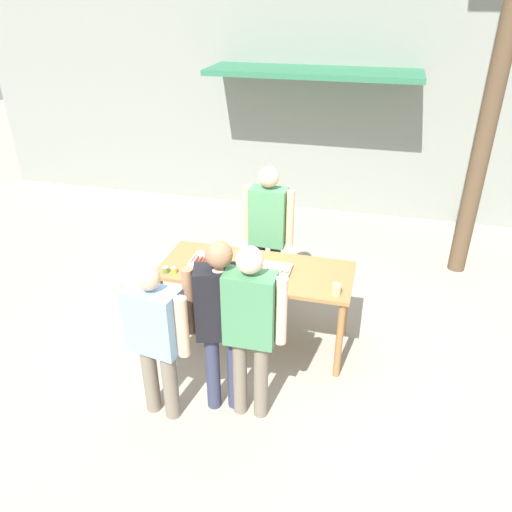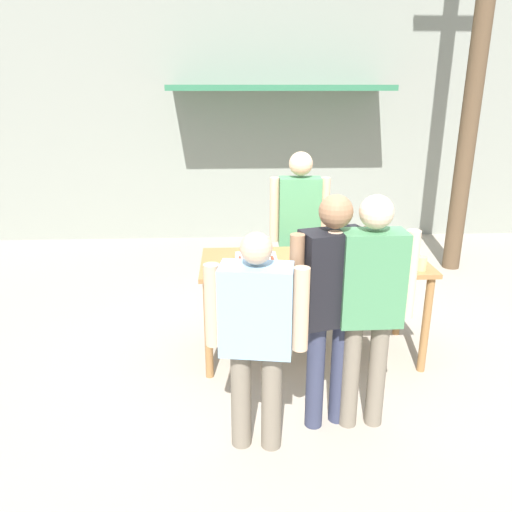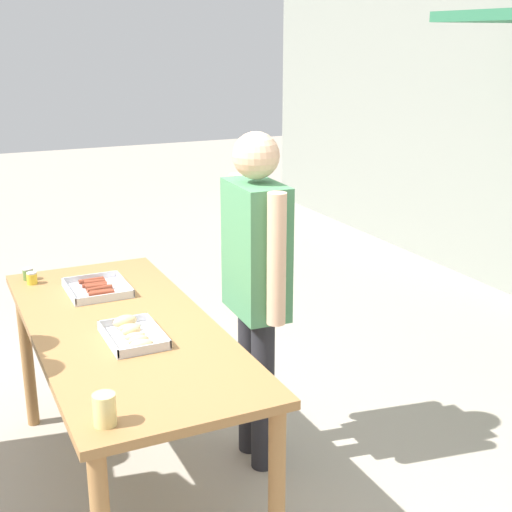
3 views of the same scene
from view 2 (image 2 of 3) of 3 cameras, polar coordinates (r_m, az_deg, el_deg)
ground_plane at (r=4.87m, az=6.21°, el=-10.99°), size 24.00×24.00×0.00m
building_facade_back at (r=8.19m, az=2.30°, el=17.66°), size 12.00×1.11×4.50m
serving_table at (r=4.52m, az=6.57°, el=-1.91°), size 2.01×0.83×0.94m
food_tray_sausages at (r=4.43m, az=0.03°, el=-0.44°), size 0.37×0.31×0.04m
food_tray_buns at (r=4.51m, az=8.83°, el=-0.18°), size 0.37×0.24×0.07m
condiment_jar_mustard at (r=4.13m, az=-4.78°, el=-1.68°), size 0.06×0.06×0.07m
condiment_jar_ketchup at (r=4.13m, az=-3.63°, el=-1.61°), size 0.06×0.06×0.07m
beer_cup at (r=4.43m, az=18.39°, el=-0.82°), size 0.08×0.08×0.12m
person_server_behind_table at (r=5.12m, az=4.95°, el=3.74°), size 0.60×0.25×1.81m
person_customer_holding_hotdog at (r=3.29m, az=0.03°, el=-8.23°), size 0.67×0.33×1.57m
person_customer_with_cup at (r=3.54m, az=12.89°, el=-4.45°), size 0.63×0.24×1.75m
person_customer_waiting_in_line at (r=3.50m, az=8.63°, el=-4.45°), size 0.61×0.35×1.75m
utility_pole at (r=7.20m, az=24.44°, el=22.78°), size 1.10×0.23×6.06m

